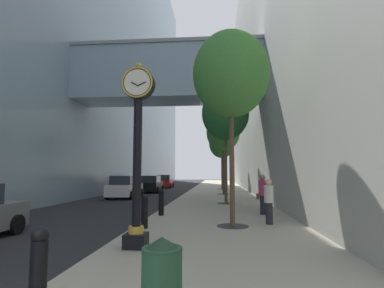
# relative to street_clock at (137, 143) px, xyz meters

# --- Properties ---
(ground_plane) EXTENTS (110.00, 110.00, 0.00)m
(ground_plane) POSITION_rel_street_clock_xyz_m (-0.87, 21.39, -2.76)
(ground_plane) COLOR #262628
(ground_plane) RESTS_ON ground
(sidewalk_right) EXTENTS (6.03, 80.00, 0.14)m
(sidewalk_right) POSITION_rel_street_clock_xyz_m (2.15, 24.39, -2.69)
(sidewalk_right) COLOR #ADA593
(sidewalk_right) RESTS_ON ground
(building_block_left) EXTENTS (22.47, 80.00, 39.54)m
(building_block_left) POSITION_rel_street_clock_xyz_m (-12.44, 24.32, 16.95)
(building_block_left) COLOR #849EB2
(building_block_left) RESTS_ON ground
(building_block_right) EXTENTS (9.00, 80.00, 26.34)m
(building_block_right) POSITION_rel_street_clock_xyz_m (9.66, 24.39, 10.41)
(building_block_right) COLOR #B7B2A8
(building_block_right) RESTS_ON ground
(street_clock) EXTENTS (0.84, 0.55, 4.77)m
(street_clock) POSITION_rel_street_clock_xyz_m (0.00, 0.00, 0.00)
(street_clock) COLOR black
(street_clock) RESTS_ON sidewalk_right
(bollard_nearest) EXTENTS (0.24, 0.24, 1.13)m
(bollard_nearest) POSITION_rel_street_clock_xyz_m (-0.42, -3.50, -2.03)
(bollard_nearest) COLOR black
(bollard_nearest) RESTS_ON sidewalk_right
(bollard_third) EXTENTS (0.24, 0.24, 1.13)m
(bollard_third) POSITION_rel_street_clock_xyz_m (-0.42, 2.65, -2.03)
(bollard_third) COLOR black
(bollard_third) RESTS_ON sidewalk_right
(bollard_fourth) EXTENTS (0.24, 0.24, 1.13)m
(bollard_fourth) POSITION_rel_street_clock_xyz_m (-0.42, 5.72, -2.03)
(bollard_fourth) COLOR black
(bollard_fourth) RESTS_ON sidewalk_right
(street_tree_near) EXTENTS (2.77, 2.77, 7.04)m
(street_tree_near) POSITION_rel_street_clock_xyz_m (2.56, 3.23, 2.81)
(street_tree_near) COLOR #333335
(street_tree_near) RESTS_ON sidewalk_right
(street_tree_mid_near) EXTENTS (2.91, 2.91, 7.20)m
(street_tree_mid_near) POSITION_rel_street_clock_xyz_m (2.56, 11.00, 2.88)
(street_tree_mid_near) COLOR #333335
(street_tree_mid_near) RESTS_ON sidewalk_right
(street_tree_mid_far) EXTENTS (2.89, 2.89, 7.00)m
(street_tree_mid_far) POSITION_rel_street_clock_xyz_m (2.56, 18.77, 2.70)
(street_tree_mid_far) COLOR #333335
(street_tree_mid_far) RESTS_ON sidewalk_right
(street_tree_far) EXTENTS (2.85, 2.85, 6.73)m
(street_tree_far) POSITION_rel_street_clock_xyz_m (2.56, 26.53, 2.46)
(street_tree_far) COLOR #333335
(street_tree_far) RESTS_ON sidewalk_right
(trash_bin) EXTENTS (0.53, 0.53, 1.05)m
(trash_bin) POSITION_rel_street_clock_xyz_m (1.33, -3.67, -2.08)
(trash_bin) COLOR #234C33
(trash_bin) RESTS_ON sidewalk_right
(pedestrian_walking) EXTENTS (0.50, 0.41, 1.77)m
(pedestrian_walking) POSITION_rel_street_clock_xyz_m (4.07, 6.39, -1.68)
(pedestrian_walking) COLOR #23232D
(pedestrian_walking) RESTS_ON sidewalk_right
(pedestrian_by_clock) EXTENTS (0.47, 0.47, 1.63)m
(pedestrian_by_clock) POSITION_rel_street_clock_xyz_m (3.92, 3.79, -1.76)
(pedestrian_by_clock) COLOR #23232D
(pedestrian_by_clock) RESTS_ON sidewalk_right
(car_black_near) EXTENTS (2.04, 4.61, 1.68)m
(car_black_near) POSITION_rel_street_clock_xyz_m (-4.54, 22.49, -1.95)
(car_black_near) COLOR black
(car_black_near) RESTS_ON ground
(car_white_mid) EXTENTS (2.09, 4.63, 1.74)m
(car_white_mid) POSITION_rel_street_clock_xyz_m (-5.24, 16.03, -1.92)
(car_white_mid) COLOR silver
(car_white_mid) RESTS_ON ground
(car_red_far) EXTENTS (2.18, 4.21, 1.68)m
(car_red_far) POSITION_rel_street_clock_xyz_m (-4.77, 31.38, -1.95)
(car_red_far) COLOR #AD191E
(car_red_far) RESTS_ON ground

